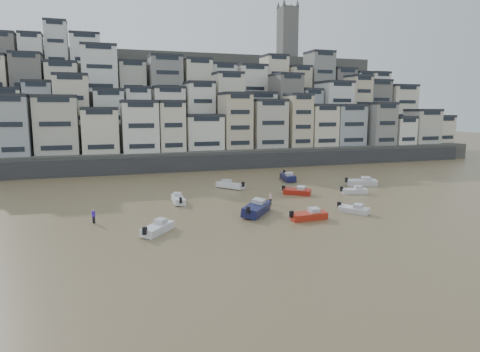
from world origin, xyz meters
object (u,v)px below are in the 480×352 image
object	(u,v)px
boat_j	(157,227)
boat_a	(309,214)
boat_e	(297,191)
boat_b	(354,209)
person_pink	(270,198)
boat_i	(288,176)
person_blue	(94,216)
boat_g	(362,181)
boat_d	(354,190)
boat_f	(178,198)
boat_c	(257,207)
boat_h	(230,184)

from	to	relation	value
boat_j	boat_a	bearing A→B (deg)	-51.55
boat_e	boat_j	world-z (taller)	boat_j
boat_b	person_pink	bearing A→B (deg)	-168.48
boat_i	person_blue	bearing A→B (deg)	-48.18
boat_i	person_pink	distance (m)	21.48
boat_i	person_pink	size ratio (longest dim) A/B	3.72
boat_b	boat_g	xyz separation A→B (m)	(13.10, 17.40, 0.20)
person_blue	boat_g	bearing A→B (deg)	14.41
boat_d	boat_i	distance (m)	16.04
boat_b	person_pink	size ratio (longest dim) A/B	2.53
boat_j	person_blue	distance (m)	9.41
boat_a	boat_d	distance (m)	19.46
boat_d	person_pink	xyz separation A→B (m)	(-15.98, -2.95, 0.25)
boat_e	boat_f	world-z (taller)	boat_f
boat_c	boat_g	distance (m)	28.91
boat_a	person_pink	size ratio (longest dim) A/B	2.95
boat_h	person_blue	distance (m)	27.91
boat_h	boat_j	bearing A→B (deg)	109.37
boat_b	person_blue	xyz separation A→B (m)	(-32.43, 5.70, 0.27)
boat_c	boat_g	bearing A→B (deg)	-23.14
boat_g	person_blue	world-z (taller)	person_blue
boat_d	boat_f	world-z (taller)	boat_f
boat_e	person_blue	world-z (taller)	person_blue
boat_b	boat_e	world-z (taller)	boat_e
boat_b	boat_i	world-z (taller)	boat_i
boat_j	person_blue	xyz separation A→B (m)	(-6.68, 6.63, 0.15)
boat_c	person_pink	xyz separation A→B (m)	(3.99, 4.81, -0.10)
boat_f	boat_c	bearing A→B (deg)	-136.99
boat_c	boat_i	distance (m)	27.68
boat_f	boat_a	bearing A→B (deg)	-134.81
boat_e	boat_i	world-z (taller)	boat_i
boat_a	boat_g	size ratio (longest dim) A/B	0.88
boat_g	person_pink	distance (m)	23.23
boat_b	boat_h	distance (m)	24.50
boat_f	boat_b	bearing A→B (deg)	-120.54
boat_d	boat_f	xyz separation A→B (m)	(-28.40, 2.11, 0.08)
boat_d	person_pink	size ratio (longest dim) A/B	2.61
boat_c	boat_h	bearing A→B (deg)	31.44
boat_f	boat_j	xyz separation A→B (m)	(-4.99, -14.43, 0.02)
boat_j	person_pink	world-z (taller)	person_pink
boat_b	boat_d	xyz separation A→B (m)	(7.65, 11.39, 0.02)
boat_c	boat_b	bearing A→B (deg)	-67.99
boat_f	boat_h	size ratio (longest dim) A/B	0.91
boat_c	boat_e	distance (m)	14.68
boat_c	boat_i	xyz separation A→B (m)	(15.26, 23.10, -0.09)
boat_e	boat_j	xyz separation A→B (m)	(-24.20, -14.52, 0.07)
boat_g	boat_i	xyz separation A→B (m)	(-10.16, 9.32, 0.08)
boat_a	person_blue	xyz separation A→B (m)	(-25.21, 6.88, 0.17)
boat_a	boat_d	xyz separation A→B (m)	(14.86, 12.57, -0.08)
boat_b	boat_i	bearing A→B (deg)	140.60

